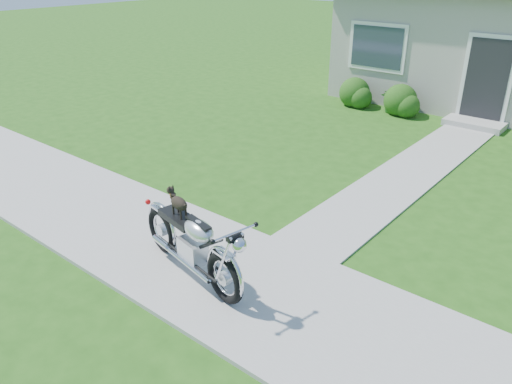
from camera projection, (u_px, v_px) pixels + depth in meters
ground at (358, 337)px, 5.58m from camera, size 80.00×80.00×0.00m
sidewalk at (358, 336)px, 5.57m from camera, size 24.00×2.20×0.04m
walkway at (414, 170)px, 9.93m from camera, size 1.20×8.00×0.03m
potted_plant_left at (392, 99)px, 13.52m from camera, size 0.74×0.80×0.74m
motorcycle_with_dog at (192, 243)px, 6.39m from camera, size 2.20×0.76×1.12m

